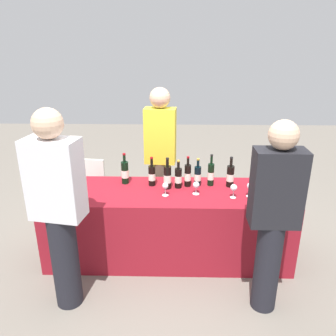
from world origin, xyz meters
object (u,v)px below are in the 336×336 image
at_px(wine_bottle_2, 167,177).
at_px(wine_glass_2, 234,188).
at_px(wine_bottle_6, 211,174).
at_px(wine_glass_3, 251,187).
at_px(wine_glass_0, 165,187).
at_px(ice_bucket, 264,184).
at_px(guest_0, 58,207).
at_px(wine_bottle_3, 178,178).
at_px(server_pouring, 160,153).
at_px(menu_board, 84,187).
at_px(guest_1, 274,214).
at_px(wine_bottle_7, 230,176).
at_px(wine_bottle_4, 188,175).
at_px(wine_glass_1, 196,185).
at_px(wine_bottle_1, 152,175).
at_px(wine_bottle_5, 198,176).
at_px(wine_bottle_0, 125,172).

relative_size(wine_bottle_2, wine_glass_2, 2.36).
height_order(wine_bottle_6, wine_glass_3, wine_bottle_6).
height_order(wine_glass_0, ice_bucket, ice_bucket).
xyz_separation_m(ice_bucket, guest_0, (-1.81, -0.68, 0.08)).
distance_m(wine_bottle_3, wine_glass_2, 0.58).
relative_size(server_pouring, menu_board, 2.17).
distance_m(wine_bottle_3, guest_1, 1.11).
height_order(wine_bottle_2, server_pouring, server_pouring).
distance_m(wine_bottle_7, menu_board, 1.97).
distance_m(wine_bottle_7, guest_1, 0.89).
distance_m(wine_bottle_4, guest_0, 1.37).
height_order(wine_glass_0, wine_glass_1, wine_glass_0).
distance_m(wine_bottle_1, wine_bottle_4, 0.37).
xyz_separation_m(wine_glass_2, guest_1, (0.22, -0.59, 0.05)).
xyz_separation_m(wine_bottle_4, menu_board, (-1.32, 0.74, -0.49)).
bearing_deg(wine_bottle_2, wine_bottle_1, 155.86).
xyz_separation_m(wine_bottle_5, wine_glass_2, (0.33, -0.29, -0.01)).
distance_m(wine_bottle_2, wine_glass_1, 0.32).
relative_size(wine_glass_2, wine_glass_3, 0.95).
relative_size(wine_bottle_3, wine_glass_2, 2.12).
xyz_separation_m(wine_bottle_1, server_pouring, (0.07, 0.48, 0.08)).
relative_size(wine_bottle_1, server_pouring, 0.18).
bearing_deg(wine_bottle_7, wine_glass_2, -91.42).
relative_size(wine_bottle_5, ice_bucket, 1.30).
relative_size(wine_bottle_3, wine_glass_1, 2.29).
height_order(wine_bottle_2, wine_bottle_3, wine_bottle_2).
distance_m(wine_bottle_4, wine_glass_3, 0.65).
xyz_separation_m(wine_bottle_2, wine_bottle_7, (0.65, 0.06, -0.01)).
bearing_deg(server_pouring, guest_0, 65.83).
bearing_deg(server_pouring, wine_bottle_4, 127.36).
height_order(wine_glass_1, guest_1, guest_1).
height_order(wine_bottle_1, wine_bottle_6, wine_bottle_6).
distance_m(wine_glass_2, menu_board, 2.08).
bearing_deg(wine_glass_3, wine_bottle_6, 142.97).
height_order(wine_bottle_0, wine_glass_2, wine_bottle_0).
bearing_deg(guest_1, server_pouring, 125.95).
distance_m(server_pouring, menu_board, 1.19).
xyz_separation_m(wine_bottle_0, wine_bottle_5, (0.77, -0.04, -0.02)).
height_order(wine_glass_3, server_pouring, server_pouring).
xyz_separation_m(wine_bottle_2, wine_bottle_5, (0.31, 0.08, -0.02)).
relative_size(wine_bottle_7, server_pouring, 0.19).
height_order(wine_glass_1, guest_0, guest_0).
height_order(wine_bottle_4, server_pouring, server_pouring).
xyz_separation_m(wine_bottle_0, server_pouring, (0.36, 0.43, 0.07)).
height_order(wine_bottle_2, wine_glass_3, wine_bottle_2).
relative_size(wine_bottle_5, menu_board, 0.38).
distance_m(wine_glass_1, wine_glass_2, 0.36).
relative_size(wine_bottle_4, guest_1, 0.19).
xyz_separation_m(wine_bottle_6, server_pouring, (-0.55, 0.46, 0.07)).
relative_size(wine_bottle_4, guest_0, 0.19).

